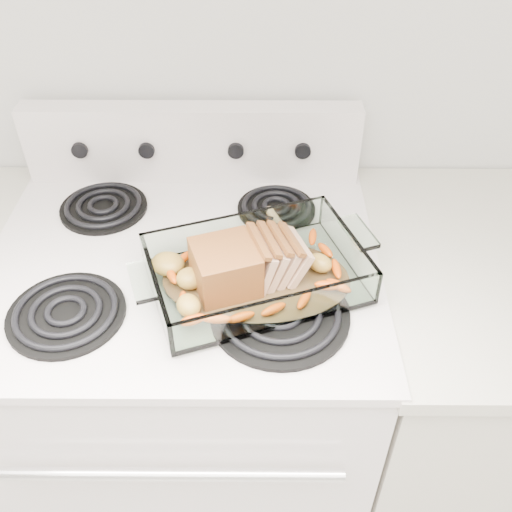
{
  "coord_description": "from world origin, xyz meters",
  "views": [
    {
      "loc": [
        0.15,
        0.8,
        1.68
      ],
      "look_at": [
        0.15,
        1.59,
        0.99
      ],
      "focal_mm": 40.0,
      "sensor_mm": 36.0,
      "label": 1
    }
  ],
  "objects_px": {
    "electric_range": "(198,392)",
    "counter_right": "(461,398)",
    "baking_dish": "(256,275)",
    "pork_roast": "(240,262)"
  },
  "relations": [
    {
      "from": "counter_right",
      "to": "pork_roast",
      "type": "height_order",
      "value": "pork_roast"
    },
    {
      "from": "electric_range",
      "to": "baking_dish",
      "type": "bearing_deg",
      "value": -29.19
    },
    {
      "from": "counter_right",
      "to": "baking_dish",
      "type": "height_order",
      "value": "baking_dish"
    },
    {
      "from": "electric_range",
      "to": "pork_roast",
      "type": "relative_size",
      "value": 5.4
    },
    {
      "from": "electric_range",
      "to": "counter_right",
      "type": "distance_m",
      "value": 0.67
    },
    {
      "from": "pork_roast",
      "to": "electric_range",
      "type": "bearing_deg",
      "value": 135.98
    },
    {
      "from": "baking_dish",
      "to": "pork_roast",
      "type": "relative_size",
      "value": 1.83
    },
    {
      "from": "counter_right",
      "to": "baking_dish",
      "type": "distance_m",
      "value": 0.72
    },
    {
      "from": "baking_dish",
      "to": "pork_roast",
      "type": "bearing_deg",
      "value": 160.64
    },
    {
      "from": "baking_dish",
      "to": "pork_roast",
      "type": "distance_m",
      "value": 0.04
    }
  ]
}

